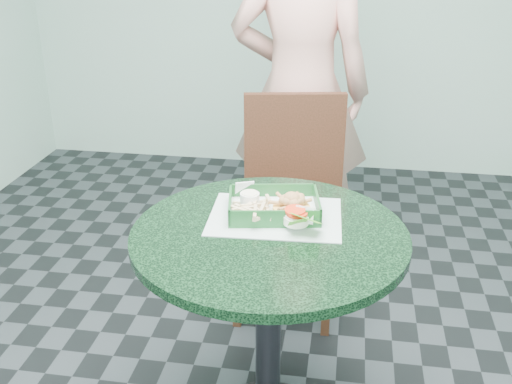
# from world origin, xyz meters

# --- Properties ---
(cafe_table) EXTENTS (0.81, 0.81, 0.75)m
(cafe_table) POSITION_xyz_m (0.00, 0.00, 0.58)
(cafe_table) COLOR #29282E
(cafe_table) RESTS_ON floor
(dining_chair) EXTENTS (0.44, 0.44, 0.93)m
(dining_chair) POSITION_xyz_m (-0.02, 0.84, 0.53)
(dining_chair) COLOR #382517
(dining_chair) RESTS_ON floor
(diner_person) EXTENTS (0.76, 0.51, 2.08)m
(diner_person) POSITION_xyz_m (-0.02, 1.15, 1.04)
(diner_person) COLOR #D6988A
(diner_person) RESTS_ON floor
(placemat) EXTENTS (0.41, 0.32, 0.00)m
(placemat) POSITION_xyz_m (0.00, 0.09, 0.75)
(placemat) COLOR #AEC7C0
(placemat) RESTS_ON cafe_table
(food_basket) EXTENTS (0.27, 0.20, 0.06)m
(food_basket) POSITION_xyz_m (-0.00, 0.11, 0.77)
(food_basket) COLOR #195524
(food_basket) RESTS_ON placemat
(crab_sandwich) EXTENTS (0.11, 0.11, 0.07)m
(crab_sandwich) POSITION_xyz_m (0.05, 0.09, 0.80)
(crab_sandwich) COLOR gold
(crab_sandwich) RESTS_ON food_basket
(fries_pile) EXTENTS (0.14, 0.15, 0.05)m
(fries_pile) POSITION_xyz_m (-0.07, 0.09, 0.79)
(fries_pile) COLOR beige
(fries_pile) RESTS_ON food_basket
(sauce_ramekin) EXTENTS (0.06, 0.06, 0.03)m
(sauce_ramekin) POSITION_xyz_m (-0.08, 0.13, 0.80)
(sauce_ramekin) COLOR white
(sauce_ramekin) RESTS_ON food_basket
(garnish_cup) EXTENTS (0.11, 0.11, 0.04)m
(garnish_cup) POSITION_xyz_m (0.07, 0.01, 0.79)
(garnish_cup) COLOR white
(garnish_cup) RESTS_ON food_basket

